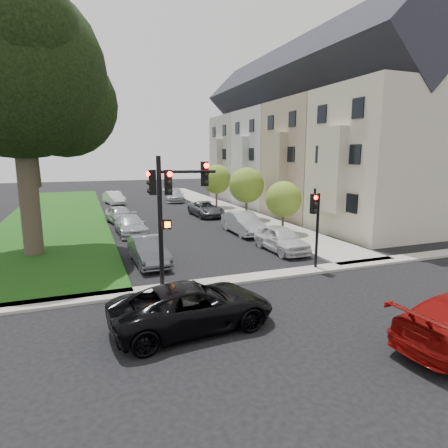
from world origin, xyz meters
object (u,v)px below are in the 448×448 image
object	(u,v)px
small_tree_a	(283,199)
small_tree_b	(247,185)
eucalyptus	(16,72)
car_parked_4	(175,195)
car_parked_6	(131,225)
traffic_signal_main	(170,198)
car_parked_2	(206,209)
car_parked_9	(114,198)
car_cross_near	(193,306)
car_parked_0	(281,239)
small_tree_c	(216,179)
car_parked_5	(148,251)
car_parked_1	(243,223)
car_parked_7	(120,215)
traffic_signal_secondary	(316,217)

from	to	relation	value
small_tree_a	small_tree_b	size ratio (longest dim) A/B	0.84
eucalyptus	small_tree_a	xyz separation A→B (m)	(15.63, 0.08, -7.12)
car_parked_4	car_parked_6	world-z (taller)	car_parked_4
traffic_signal_main	car_parked_4	size ratio (longest dim) A/B	1.09
car_parked_2	car_parked_9	world-z (taller)	car_parked_9
eucalyptus	car_cross_near	distance (m)	15.62
car_parked_0	car_parked_4	xyz separation A→B (m)	(-0.36, 24.68, -0.01)
small_tree_c	car_parked_5	bearing A→B (deg)	-119.37
car_parked_2	car_parked_5	world-z (taller)	car_parked_5
small_tree_c	car_parked_2	distance (m)	5.69
small_tree_c	car_cross_near	size ratio (longest dim) A/B	0.85
eucalyptus	car_parked_1	xyz separation A→B (m)	(13.15, 1.28, -8.83)
traffic_signal_main	car_parked_9	size ratio (longest dim) A/B	1.27
small_tree_a	car_cross_near	xyz separation A→B (m)	(-9.78, -11.54, -1.74)
car_parked_5	car_parked_7	world-z (taller)	car_parked_7
small_tree_b	traffic_signal_main	distance (m)	16.84
car_parked_4	car_parked_2	bearing A→B (deg)	-77.73
eucalyptus	traffic_signal_main	world-z (taller)	eucalyptus
small_tree_b	traffic_signal_secondary	size ratio (longest dim) A/B	1.20
small_tree_b	car_parked_6	distance (m)	10.49
car_parked_5	car_parked_0	bearing A→B (deg)	-3.99
car_parked_7	car_parked_2	bearing A→B (deg)	-3.41
eucalyptus	small_tree_a	world-z (taller)	eucalyptus
traffic_signal_main	car_parked_5	xyz separation A→B (m)	(-0.36, 3.75, -3.07)
small_tree_c	car_cross_near	xyz separation A→B (m)	(-9.78, -25.32, -2.24)
small_tree_c	car_parked_7	size ratio (longest dim) A/B	1.07
car_parked_7	car_parked_1	bearing A→B (deg)	-53.32
eucalyptus	car_parked_5	distance (m)	11.22
eucalyptus	traffic_signal_main	distance (m)	11.29
traffic_signal_main	car_parked_4	bearing A→B (deg)	76.39
traffic_signal_main	car_cross_near	world-z (taller)	traffic_signal_main
eucalyptus	car_parked_0	world-z (taller)	eucalyptus
car_cross_near	car_parked_2	bearing A→B (deg)	-24.42
car_cross_near	car_parked_4	xyz separation A→B (m)	(7.07, 32.23, -0.01)
eucalyptus	car_parked_6	distance (m)	11.24
car_parked_1	car_parked_7	bearing A→B (deg)	136.53
small_tree_a	small_tree_c	bearing A→B (deg)	90.00
traffic_signal_secondary	car_parked_5	xyz separation A→B (m)	(-7.30, 3.80, -1.90)
small_tree_a	car_parked_9	size ratio (longest dim) A/B	0.87
small_tree_b	car_parked_1	xyz separation A→B (m)	(-2.48, -5.01, -2.19)
traffic_signal_main	traffic_signal_secondary	xyz separation A→B (m)	(6.94, -0.04, -1.17)
car_parked_5	car_parked_6	bearing A→B (deg)	86.77
car_parked_7	car_parked_5	bearing A→B (deg)	-99.44
small_tree_a	car_parked_2	bearing A→B (deg)	105.63
car_parked_9	small_tree_a	bearing A→B (deg)	-76.72
small_tree_c	small_tree_b	bearing A→B (deg)	-90.00
car_parked_2	small_tree_b	bearing A→B (deg)	-51.80
car_parked_2	car_parked_7	xyz separation A→B (m)	(-7.59, -0.96, 0.05)
car_parked_2	car_parked_0	bearing A→B (deg)	-91.07
traffic_signal_main	car_parked_0	xyz separation A→B (m)	(7.22, 3.63, -3.03)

